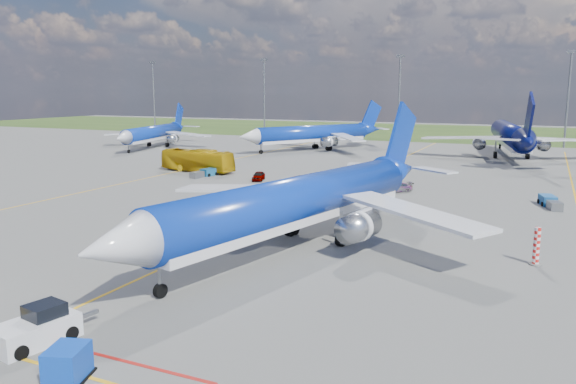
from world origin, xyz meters
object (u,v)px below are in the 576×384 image
at_px(baggage_tug_c, 205,173).
at_px(main_airliner, 297,247).
at_px(service_car_c, 397,187).
at_px(baggage_tug_w, 550,202).
at_px(bg_jet_nw, 154,148).
at_px(bg_jet_n, 509,157).
at_px(pushback_tug, 38,328).
at_px(service_car_b, 303,179).
at_px(apron_bus, 197,161).
at_px(service_car_a, 259,176).
at_px(uld_container, 67,363).
at_px(bg_jet_nnw, 312,150).
at_px(warning_post, 537,246).

bearing_deg(baggage_tug_c, main_airliner, -35.80).
bearing_deg(service_car_c, baggage_tug_w, 41.53).
bearing_deg(bg_jet_nw, baggage_tug_w, -36.36).
xyz_separation_m(bg_jet_n, pushback_tug, (-17.44, -103.58, 0.83)).
relative_size(pushback_tug, service_car_b, 1.52).
relative_size(apron_bus, baggage_tug_c, 2.54).
distance_m(bg_jet_nw, service_car_b, 62.56).
relative_size(service_car_b, baggage_tug_w, 0.75).
bearing_deg(service_car_a, baggage_tug_c, 162.13).
distance_m(apron_bus, baggage_tug_w, 54.25).
height_order(uld_container, baggage_tug_c, uld_container).
distance_m(bg_jet_nnw, pushback_tug, 101.05).
relative_size(warning_post, bg_jet_n, 0.06).
bearing_deg(baggage_tug_c, pushback_tug, -54.93).
bearing_deg(apron_bus, pushback_tug, -147.16).
bearing_deg(uld_container, baggage_tug_w, 50.48).
distance_m(warning_post, main_airliner, 19.32).
height_order(main_airliner, service_car_c, main_airliner).
relative_size(bg_jet_nnw, baggage_tug_c, 7.74).
distance_m(bg_jet_nw, uld_container, 111.39).
height_order(bg_jet_nnw, service_car_c, bg_jet_nnw).
bearing_deg(bg_jet_nnw, baggage_tug_w, -12.35).
xyz_separation_m(pushback_tug, service_car_b, (-7.86, 54.80, -0.26)).
distance_m(bg_jet_n, uld_container, 106.63).
height_order(bg_jet_n, main_airliner, bg_jet_n).
height_order(warning_post, baggage_tug_c, warning_post).
distance_m(bg_jet_n, baggage_tug_w, 52.94).
bearing_deg(pushback_tug, main_airliner, 88.48).
xyz_separation_m(service_car_b, baggage_tug_c, (-16.81, -0.48, -0.02)).
height_order(warning_post, main_airliner, main_airliner).
bearing_deg(service_car_c, uld_container, -43.60).
height_order(bg_jet_nnw, apron_bus, bg_jet_nnw).
relative_size(warning_post, baggage_tug_c, 0.56).
bearing_deg(bg_jet_nw, service_car_c, -40.37).
height_order(baggage_tug_w, baggage_tug_c, baggage_tug_w).
height_order(main_airliner, apron_bus, main_airliner).
height_order(bg_jet_n, service_car_a, bg_jet_n).
bearing_deg(baggage_tug_c, service_car_b, 12.29).
bearing_deg(baggage_tug_w, service_car_c, 157.68).
relative_size(apron_bus, service_car_a, 3.39).
height_order(pushback_tug, service_car_c, pushback_tug).
xyz_separation_m(main_airliner, service_car_b, (-13.00, 31.83, 0.57)).
distance_m(service_car_a, service_car_c, 21.45).
bearing_deg(baggage_tug_w, service_car_b, 158.29).
bearing_deg(main_airliner, uld_container, -78.89).
distance_m(bg_jet_nnw, uld_container, 104.38).
bearing_deg(uld_container, bg_jet_n, 64.61).
xyz_separation_m(warning_post, bg_jet_n, (-6.67, 77.30, -1.50)).
distance_m(pushback_tug, service_car_b, 55.36).
bearing_deg(warning_post, bg_jet_nnw, 123.90).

